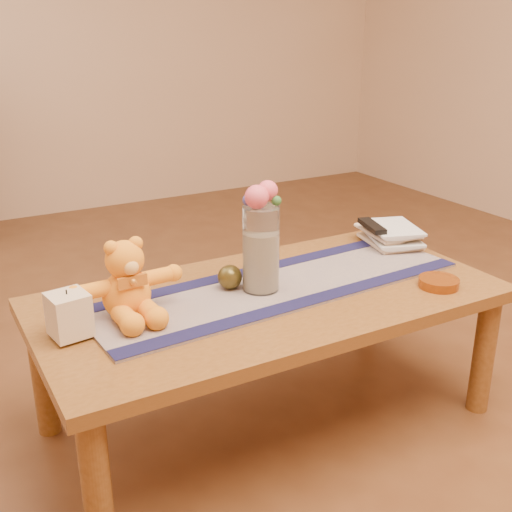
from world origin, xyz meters
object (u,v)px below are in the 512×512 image
teddy_bear (126,279)px  book_bottom (370,245)px  amber_dish (439,283)px  glass_vase (261,249)px  pillar_candle (69,315)px  tv_remote (372,226)px  bronze_ball (230,277)px

teddy_bear → book_bottom: teddy_bear is taller
amber_dish → glass_vase: bearing=154.4°
teddy_bear → book_bottom: (0.95, 0.12, -0.10)m
pillar_candle → amber_dish: pillar_candle is taller
book_bottom → amber_dish: (-0.05, -0.39, 0.00)m
book_bottom → tv_remote: 0.08m
tv_remote → bronze_ball: bearing=-156.0°
pillar_candle → tv_remote: bearing=8.0°
teddy_bear → pillar_candle: teddy_bear is taller
teddy_bear → pillar_candle: 0.18m
pillar_candle → bronze_ball: (0.50, 0.07, -0.02)m
teddy_bear → amber_dish: teddy_bear is taller
glass_vase → book_bottom: glass_vase is taller
teddy_bear → tv_remote: size_ratio=1.94×
teddy_bear → pillar_candle: (-0.17, -0.05, -0.05)m
glass_vase → teddy_bear: bearing=175.6°
glass_vase → bronze_ball: glass_vase is taller
tv_remote → amber_dish: bearing=-80.9°
glass_vase → bronze_ball: bearing=146.7°
pillar_candle → tv_remote: 1.13m
pillar_candle → glass_vase: bearing=1.4°
bronze_ball → amber_dish: size_ratio=0.60×
bronze_ball → amber_dish: 0.65m
book_bottom → tv_remote: size_ratio=1.39×
glass_vase → book_bottom: (0.55, 0.15, -0.13)m
glass_vase → tv_remote: glass_vase is taller
pillar_candle → teddy_bear: bearing=15.1°
book_bottom → tv_remote: tv_remote is taller
glass_vase → amber_dish: glass_vase is taller
bronze_ball → tv_remote: (0.62, 0.09, 0.04)m
teddy_bear → amber_dish: size_ratio=2.49×
teddy_bear → tv_remote: bearing=3.9°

